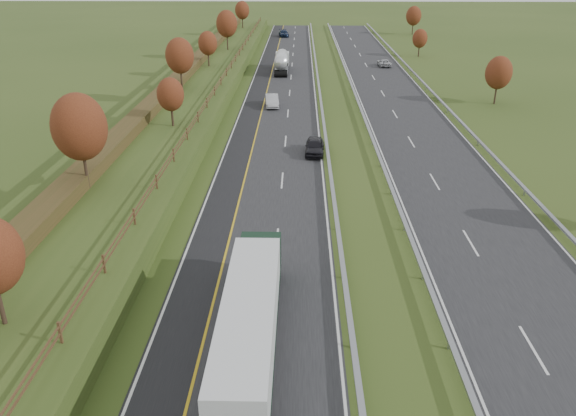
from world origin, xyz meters
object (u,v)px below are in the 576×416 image
car_small_far (284,33)px  car_oncoming (384,63)px  car_silver_mid (272,100)px  car_dark_near (315,146)px  road_tanker (282,61)px  box_lorry (251,318)px

car_small_far → car_oncoming: size_ratio=1.18×
car_silver_mid → car_dark_near: bearing=-81.0°
road_tanker → box_lorry: bearing=-89.3°
road_tanker → car_dark_near: bearing=-83.8°
box_lorry → car_small_far: 124.81m
car_silver_mid → road_tanker: bearing=82.6°
road_tanker → car_small_far: 47.03m
car_dark_near → road_tanker: bearing=99.0°
car_silver_mid → box_lorry: bearing=-94.6°
road_tanker → car_oncoming: (18.96, 5.70, -1.18)m
car_dark_near → car_silver_mid: car_dark_near is taller
car_silver_mid → car_oncoming: size_ratio=1.06×
car_dark_near → car_small_far: car_dark_near is taller
road_tanker → car_dark_near: road_tanker is taller
box_lorry → car_silver_mid: 52.57m
car_small_far → box_lorry: bearing=-96.6°
car_dark_near → car_silver_mid: (-5.44, 20.04, -0.01)m
road_tanker → car_silver_mid: road_tanker is taller
car_dark_near → car_silver_mid: 20.76m
road_tanker → car_silver_mid: (-0.53, -25.25, -1.02)m
road_tanker → car_dark_near: 45.57m
box_lorry → car_dark_near: box_lorry is taller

